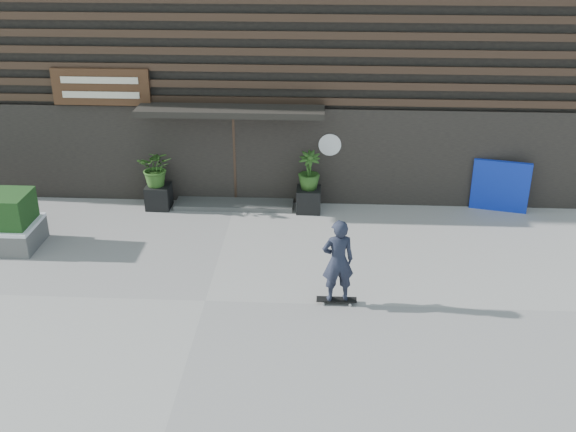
# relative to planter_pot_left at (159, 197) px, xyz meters

# --- Properties ---
(ground) EXTENTS (80.00, 80.00, 0.00)m
(ground) POSITION_rel_planter_pot_left_xyz_m (1.90, -4.40, -0.30)
(ground) COLOR #9B9792
(ground) RESTS_ON ground
(entrance_step) EXTENTS (3.00, 0.80, 0.12)m
(entrance_step) POSITION_rel_planter_pot_left_xyz_m (1.90, 0.20, -0.24)
(entrance_step) COLOR #454543
(entrance_step) RESTS_ON ground
(planter_pot_left) EXTENTS (0.60, 0.60, 0.60)m
(planter_pot_left) POSITION_rel_planter_pot_left_xyz_m (0.00, 0.00, 0.00)
(planter_pot_left) COLOR black
(planter_pot_left) RESTS_ON ground
(bamboo_left) EXTENTS (0.86, 0.75, 0.96)m
(bamboo_left) POSITION_rel_planter_pot_left_xyz_m (0.00, 0.00, 0.78)
(bamboo_left) COLOR #2D591E
(bamboo_left) RESTS_ON planter_pot_left
(planter_pot_right) EXTENTS (0.60, 0.60, 0.60)m
(planter_pot_right) POSITION_rel_planter_pot_left_xyz_m (3.80, 0.00, 0.00)
(planter_pot_right) COLOR black
(planter_pot_right) RESTS_ON ground
(bamboo_right) EXTENTS (0.54, 0.54, 0.96)m
(bamboo_right) POSITION_rel_planter_pot_left_xyz_m (3.80, 0.00, 0.78)
(bamboo_right) COLOR #2D591E
(bamboo_right) RESTS_ON planter_pot_right
(blue_tarp) EXTENTS (1.39, 0.43, 1.31)m
(blue_tarp) POSITION_rel_planter_pot_left_xyz_m (8.57, 0.30, 0.35)
(blue_tarp) COLOR #0D24B0
(blue_tarp) RESTS_ON ground
(building) EXTENTS (18.00, 11.00, 8.00)m
(building) POSITION_rel_planter_pot_left_xyz_m (1.90, 5.56, 3.69)
(building) COLOR black
(building) RESTS_ON ground
(skateboarder) EXTENTS (0.78, 0.51, 1.78)m
(skateboarder) POSITION_rel_planter_pot_left_xyz_m (4.46, -4.35, 0.63)
(skateboarder) COLOR black
(skateboarder) RESTS_ON ground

